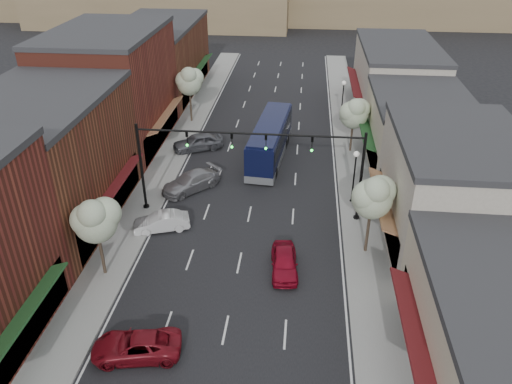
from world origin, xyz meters
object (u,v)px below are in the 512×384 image
(tree_left_near, at_px, (95,219))
(parked_car_d, at_px, (198,142))
(lamp_post_far, at_px, (343,94))
(signal_mast_right, at_px, (328,163))
(tree_right_far, at_px, (355,112))
(lamp_post_near, at_px, (355,169))
(parked_car_b, at_px, (161,222))
(red_hatchback, at_px, (284,262))
(parked_car_c, at_px, (191,182))
(tree_left_far, at_px, (189,81))
(signal_mast_left, at_px, (172,156))
(coach_bus, at_px, (270,140))
(parked_car_a, at_px, (136,346))
(tree_right_near, at_px, (373,196))

(tree_left_near, height_order, parked_car_d, tree_left_near)
(lamp_post_far, bearing_deg, signal_mast_right, -96.22)
(tree_right_far, xyz_separation_m, lamp_post_near, (-0.55, -9.44, -0.99))
(tree_right_far, bearing_deg, parked_car_b, -134.49)
(tree_right_far, distance_m, red_hatchback, 19.52)
(lamp_post_near, height_order, parked_car_c, lamp_post_near)
(tree_left_near, xyz_separation_m, tree_left_far, (-0.00, 26.00, 0.38))
(signal_mast_left, xyz_separation_m, tree_left_near, (-2.63, -8.05, -0.40))
(tree_left_near, bearing_deg, signal_mast_left, 71.90)
(tree_left_near, xyz_separation_m, lamp_post_far, (16.05, 28.06, -1.22))
(tree_right_far, height_order, coach_bus, tree_right_far)
(signal_mast_right, xyz_separation_m, tree_left_far, (-13.87, 17.95, -0.02))
(red_hatchback, bearing_deg, tree_left_far, 109.57)
(signal_mast_right, xyz_separation_m, lamp_post_far, (2.18, 20.00, -1.62))
(signal_mast_right, bearing_deg, tree_left_far, 127.71)
(signal_mast_right, bearing_deg, parked_car_d, 136.93)
(parked_car_b, bearing_deg, lamp_post_far, 130.45)
(tree_left_far, distance_m, lamp_post_far, 16.26)
(lamp_post_near, bearing_deg, signal_mast_left, -169.44)
(parked_car_c, bearing_deg, red_hatchback, -7.84)
(tree_left_far, distance_m, coach_bus, 12.37)
(coach_bus, xyz_separation_m, parked_car_a, (-5.07, -24.18, -1.17))
(signal_mast_right, height_order, tree_left_near, signal_mast_right)
(signal_mast_right, relative_size, parked_car_d, 1.72)
(tree_right_near, height_order, parked_car_c, tree_right_near)
(red_hatchback, bearing_deg, lamp_post_far, 74.61)
(signal_mast_left, distance_m, parked_car_d, 11.67)
(signal_mast_left, bearing_deg, coach_bus, 57.27)
(tree_right_near, distance_m, lamp_post_near, 6.74)
(red_hatchback, distance_m, parked_car_d, 19.77)
(tree_left_near, xyz_separation_m, red_hatchback, (11.21, 1.53, -3.53))
(parked_car_c, height_order, parked_car_d, parked_car_d)
(tree_left_near, height_order, parked_car_c, tree_left_near)
(red_hatchback, height_order, parked_car_d, parked_car_d)
(tree_left_near, relative_size, parked_car_b, 1.43)
(coach_bus, xyz_separation_m, red_hatchback, (2.15, -16.52, -1.12))
(lamp_post_near, distance_m, parked_car_d, 16.50)
(tree_right_near, distance_m, red_hatchback, 7.02)
(tree_right_near, height_order, red_hatchback, tree_right_near)
(signal_mast_right, height_order, lamp_post_far, signal_mast_right)
(lamp_post_near, relative_size, parked_car_b, 1.12)
(lamp_post_far, xyz_separation_m, parked_car_c, (-12.98, -16.71, -2.26))
(red_hatchback, xyz_separation_m, parked_car_b, (-8.99, 3.83, -0.04))
(signal_mast_left, bearing_deg, lamp_post_near, 10.56)
(signal_mast_left, xyz_separation_m, parked_car_d, (-0.54, 11.02, -3.81))
(tree_right_near, bearing_deg, lamp_post_far, 91.30)
(signal_mast_right, relative_size, tree_left_far, 1.34)
(tree_right_far, xyz_separation_m, coach_bus, (-7.55, -1.95, -2.18))
(tree_right_far, bearing_deg, red_hatchback, -106.27)
(tree_left_near, xyz_separation_m, parked_car_a, (3.98, -6.13, -3.58))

